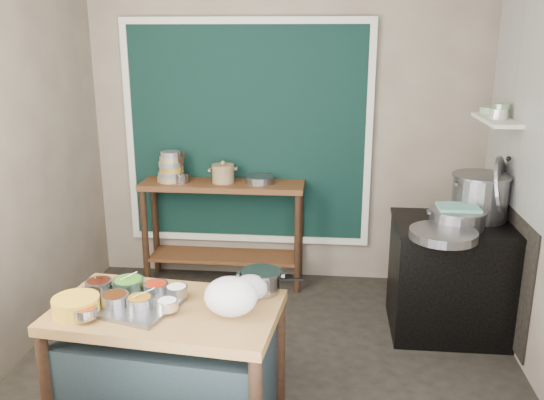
# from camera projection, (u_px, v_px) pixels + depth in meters

# --- Properties ---
(floor) EXTENTS (3.50, 3.00, 0.02)m
(floor) POSITION_uv_depth(u_px,v_px,m) (269.00, 359.00, 4.10)
(floor) COLOR #29251F
(floor) RESTS_ON ground
(back_wall) EXTENTS (3.50, 0.02, 2.80)m
(back_wall) POSITION_uv_depth(u_px,v_px,m) (286.00, 129.00, 5.15)
(back_wall) COLOR gray
(back_wall) RESTS_ON floor
(left_wall) EXTENTS (0.02, 3.00, 2.80)m
(left_wall) POSITION_uv_depth(u_px,v_px,m) (9.00, 160.00, 3.87)
(left_wall) COLOR gray
(left_wall) RESTS_ON floor
(curtain_panel) EXTENTS (2.10, 0.02, 1.90)m
(curtain_panel) POSITION_uv_depth(u_px,v_px,m) (247.00, 135.00, 5.16)
(curtain_panel) COLOR black
(curtain_panel) RESTS_ON back_wall
(curtain_frame) EXTENTS (2.22, 0.03, 2.02)m
(curtain_frame) POSITION_uv_depth(u_px,v_px,m) (247.00, 135.00, 5.15)
(curtain_frame) COLOR beige
(curtain_frame) RESTS_ON back_wall
(tile_panel) EXTENTS (0.02, 1.70, 1.70)m
(tile_panel) POSITION_uv_depth(u_px,v_px,m) (529.00, 90.00, 3.94)
(tile_panel) COLOR #B2B2AA
(tile_panel) RESTS_ON right_wall
(soot_patch) EXTENTS (0.01, 1.30, 1.30)m
(soot_patch) POSITION_uv_depth(u_px,v_px,m) (506.00, 243.00, 4.35)
(soot_patch) COLOR black
(soot_patch) RESTS_ON right_wall
(wall_shelf) EXTENTS (0.22, 0.70, 0.03)m
(wall_shelf) POSITION_uv_depth(u_px,v_px,m) (497.00, 120.00, 4.30)
(wall_shelf) COLOR beige
(wall_shelf) RESTS_ON right_wall
(prep_table) EXTENTS (1.32, 0.84, 0.75)m
(prep_table) POSITION_uv_depth(u_px,v_px,m) (170.00, 366.00, 3.32)
(prep_table) COLOR brown
(prep_table) RESTS_ON floor
(back_counter) EXTENTS (1.45, 0.40, 0.95)m
(back_counter) POSITION_uv_depth(u_px,v_px,m) (224.00, 233.00, 5.24)
(back_counter) COLOR #533317
(back_counter) RESTS_ON floor
(stove_block) EXTENTS (0.90, 0.68, 0.85)m
(stove_block) POSITION_uv_depth(u_px,v_px,m) (453.00, 279.00, 4.37)
(stove_block) COLOR black
(stove_block) RESTS_ON floor
(stove_top) EXTENTS (0.92, 0.69, 0.03)m
(stove_top) POSITION_uv_depth(u_px,v_px,m) (458.00, 224.00, 4.25)
(stove_top) COLOR black
(stove_top) RESTS_ON stove_block
(condiment_tray) EXTENTS (0.62, 0.52, 0.02)m
(condiment_tray) POSITION_uv_depth(u_px,v_px,m) (128.00, 304.00, 3.22)
(condiment_tray) COLOR gray
(condiment_tray) RESTS_ON prep_table
(condiment_bowls) EXTENTS (0.61, 0.49, 0.07)m
(condiment_bowls) POSITION_uv_depth(u_px,v_px,m) (125.00, 294.00, 3.25)
(condiment_bowls) COLOR gray
(condiment_bowls) RESTS_ON condiment_tray
(yellow_basin) EXTENTS (0.31, 0.31, 0.10)m
(yellow_basin) POSITION_uv_depth(u_px,v_px,m) (76.00, 306.00, 3.12)
(yellow_basin) COLOR #B98024
(yellow_basin) RESTS_ON prep_table
(saucepan) EXTENTS (0.26, 0.26, 0.13)m
(saucepan) POSITION_uv_depth(u_px,v_px,m) (261.00, 281.00, 3.39)
(saucepan) COLOR gray
(saucepan) RESTS_ON prep_table
(plastic_bag_a) EXTENTS (0.34, 0.31, 0.22)m
(plastic_bag_a) POSITION_uv_depth(u_px,v_px,m) (231.00, 297.00, 3.10)
(plastic_bag_a) COLOR white
(plastic_bag_a) RESTS_ON prep_table
(plastic_bag_b) EXTENTS (0.25, 0.23, 0.15)m
(plastic_bag_b) POSITION_uv_depth(u_px,v_px,m) (250.00, 288.00, 3.29)
(plastic_bag_b) COLOR white
(plastic_bag_b) RESTS_ON prep_table
(bowl_stack) EXTENTS (0.24, 0.24, 0.27)m
(bowl_stack) POSITION_uv_depth(u_px,v_px,m) (171.00, 168.00, 5.12)
(bowl_stack) COLOR tan
(bowl_stack) RESTS_ON back_counter
(utensil_cup) EXTENTS (0.16, 0.16, 0.09)m
(utensil_cup) POSITION_uv_depth(u_px,v_px,m) (182.00, 178.00, 5.10)
(utensil_cup) COLOR gray
(utensil_cup) RESTS_ON back_counter
(ceramic_crock) EXTENTS (0.27, 0.27, 0.14)m
(ceramic_crock) POSITION_uv_depth(u_px,v_px,m) (223.00, 175.00, 5.09)
(ceramic_crock) COLOR olive
(ceramic_crock) RESTS_ON back_counter
(wide_bowl) EXTENTS (0.33, 0.33, 0.06)m
(wide_bowl) POSITION_uv_depth(u_px,v_px,m) (260.00, 180.00, 5.07)
(wide_bowl) COLOR gray
(wide_bowl) RESTS_ON back_counter
(stock_pot) EXTENTS (0.58, 0.58, 0.34)m
(stock_pot) POSITION_uv_depth(u_px,v_px,m) (480.00, 197.00, 4.29)
(stock_pot) COLOR gray
(stock_pot) RESTS_ON stove_top
(pot_lid) EXTENTS (0.31, 0.50, 0.48)m
(pot_lid) POSITION_uv_depth(u_px,v_px,m) (502.00, 189.00, 4.24)
(pot_lid) COLOR gray
(pot_lid) RESTS_ON stove_top
(steamer) EXTENTS (0.48, 0.48, 0.14)m
(steamer) POSITION_uv_depth(u_px,v_px,m) (457.00, 218.00, 4.13)
(steamer) COLOR gray
(steamer) RESTS_ON stove_top
(green_cloth) EXTENTS (0.29, 0.22, 0.02)m
(green_cloth) POSITION_uv_depth(u_px,v_px,m) (458.00, 207.00, 4.11)
(green_cloth) COLOR #64A89D
(green_cloth) RESTS_ON steamer
(shallow_pan) EXTENTS (0.59, 0.59, 0.06)m
(shallow_pan) POSITION_uv_depth(u_px,v_px,m) (443.00, 234.00, 3.90)
(shallow_pan) COLOR gray
(shallow_pan) RESTS_ON stove_top
(shelf_bowl_stack) EXTENTS (0.14, 0.14, 0.11)m
(shelf_bowl_stack) POSITION_uv_depth(u_px,v_px,m) (500.00, 112.00, 4.24)
(shelf_bowl_stack) COLOR silver
(shelf_bowl_stack) RESTS_ON wall_shelf
(shelf_bowl_green) EXTENTS (0.21, 0.21, 0.06)m
(shelf_bowl_green) POSITION_uv_depth(u_px,v_px,m) (490.00, 111.00, 4.49)
(shelf_bowl_green) COLOR gray
(shelf_bowl_green) RESTS_ON wall_shelf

